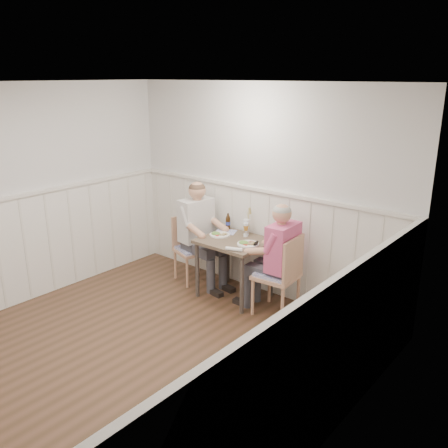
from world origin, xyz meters
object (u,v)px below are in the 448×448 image
(dining_table, at_px, (234,248))
(diner_cream, at_px, (199,240))
(chair_right, at_px, (281,273))
(grass_vase, at_px, (248,221))
(chair_left, at_px, (191,246))
(beer_bottle, at_px, (228,222))
(man_in_pink, at_px, (279,268))

(dining_table, distance_m, diner_cream, 0.65)
(chair_right, distance_m, grass_vase, 0.90)
(chair_left, bearing_deg, beer_bottle, 25.82)
(dining_table, bearing_deg, chair_left, 177.01)
(man_in_pink, xyz_separation_m, grass_vase, (-0.69, 0.32, 0.35))
(beer_bottle, bearing_deg, chair_right, -16.02)
(chair_left, relative_size, diner_cream, 0.63)
(man_in_pink, height_order, grass_vase, man_in_pink)
(dining_table, xyz_separation_m, chair_right, (0.70, -0.03, -0.12))
(dining_table, relative_size, diner_cream, 0.58)
(man_in_pink, height_order, diner_cream, diner_cream)
(dining_table, height_order, beer_bottle, beer_bottle)
(chair_right, height_order, diner_cream, diner_cream)
(chair_left, height_order, beer_bottle, beer_bottle)
(chair_left, distance_m, beer_bottle, 0.64)
(man_in_pink, xyz_separation_m, beer_bottle, (-0.98, 0.28, 0.28))
(chair_left, height_order, grass_vase, grass_vase)
(beer_bottle, bearing_deg, chair_left, -154.18)
(dining_table, height_order, diner_cream, diner_cream)
(beer_bottle, bearing_deg, man_in_pink, -15.86)
(chair_left, relative_size, beer_bottle, 4.04)
(chair_right, relative_size, diner_cream, 0.69)
(chair_right, xyz_separation_m, chair_left, (-1.48, 0.07, -0.05))
(chair_left, height_order, man_in_pink, man_in_pink)
(chair_right, xyz_separation_m, diner_cream, (-1.34, 0.07, 0.07))
(chair_right, bearing_deg, chair_left, 177.37)
(beer_bottle, height_order, grass_vase, grass_vase)
(chair_left, bearing_deg, diner_cream, 2.57)
(dining_table, xyz_separation_m, diner_cream, (-0.64, 0.05, -0.06))
(beer_bottle, bearing_deg, grass_vase, 8.79)
(man_in_pink, distance_m, diner_cream, 1.30)
(diner_cream, bearing_deg, beer_bottle, 34.09)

